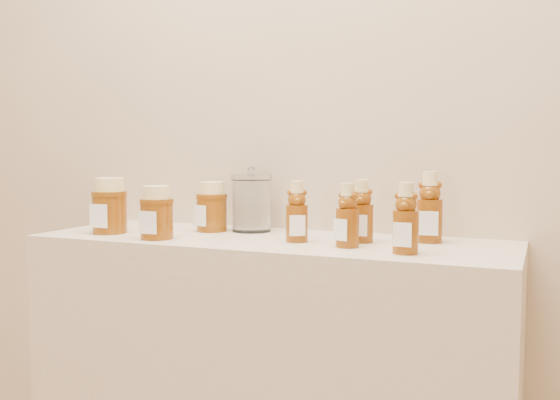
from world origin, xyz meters
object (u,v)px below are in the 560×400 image
at_px(bear_bottle_back_left, 297,207).
at_px(honey_jar_left, 110,206).
at_px(glass_canister, 251,200).
at_px(bear_bottle_front_left, 348,211).

bearing_deg(bear_bottle_back_left, honey_jar_left, 161.30).
bearing_deg(glass_canister, bear_bottle_back_left, -35.22).
bearing_deg(honey_jar_left, glass_canister, 28.21).
xyz_separation_m(bear_bottle_back_left, honey_jar_left, (-0.52, -0.05, -0.01)).
xyz_separation_m(bear_bottle_front_left, glass_canister, (-0.32, 0.16, 0.00)).
distance_m(bear_bottle_front_left, honey_jar_left, 0.65).
bearing_deg(bear_bottle_front_left, honey_jar_left, -159.28).
relative_size(bear_bottle_front_left, glass_canister, 0.96).
bearing_deg(glass_canister, bear_bottle_front_left, -26.90).
relative_size(honey_jar_left, glass_canister, 0.86).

